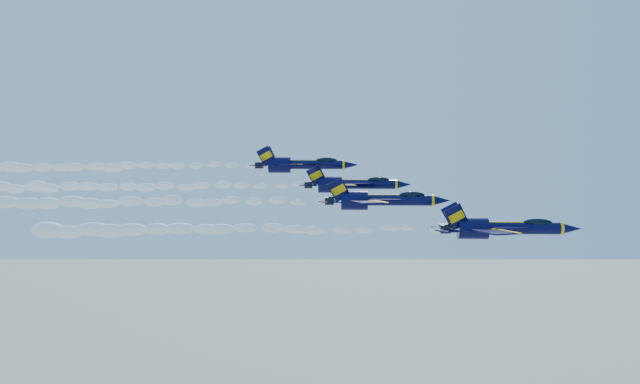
# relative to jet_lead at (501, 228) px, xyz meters

# --- Properties ---
(jet_lead) EXTENTS (16.75, 13.74, 6.22)m
(jet_lead) POSITION_rel_jet_lead_xyz_m (0.00, 0.00, 0.00)
(jet_lead) COLOR black
(smoke_trail_jet_lead) EXTENTS (50.75, 2.00, 1.80)m
(smoke_trail_jet_lead) POSITION_rel_jet_lead_xyz_m (-32.53, 0.00, -0.43)
(smoke_trail_jet_lead) COLOR white
(jet_second) EXTENTS (16.33, 13.40, 6.07)m
(jet_second) POSITION_rel_jet_lead_xyz_m (-14.30, 6.10, 2.94)
(jet_second) COLOR black
(smoke_trail_jet_second) EXTENTS (50.75, 1.95, 1.76)m
(smoke_trail_jet_second) POSITION_rel_jet_lead_xyz_m (-46.65, 6.10, 2.51)
(smoke_trail_jet_second) COLOR white
(jet_third) EXTENTS (15.22, 12.49, 5.66)m
(jet_third) POSITION_rel_jet_lead_xyz_m (-18.08, 13.64, 4.73)
(jet_third) COLOR black
(smoke_trail_jet_third) EXTENTS (50.75, 1.82, 1.64)m
(smoke_trail_jet_third) POSITION_rel_jet_lead_xyz_m (-49.96, 13.64, 4.32)
(smoke_trail_jet_third) COLOR white
(jet_fourth) EXTENTS (16.14, 13.24, 6.00)m
(jet_fourth) POSITION_rel_jet_lead_xyz_m (-26.09, 22.03, 7.51)
(jet_fourth) COLOR black
(smoke_trail_jet_fourth) EXTENTS (50.75, 1.93, 1.74)m
(smoke_trail_jet_fourth) POSITION_rel_jet_lead_xyz_m (-58.37, 22.03, 7.08)
(smoke_trail_jet_fourth) COLOR white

